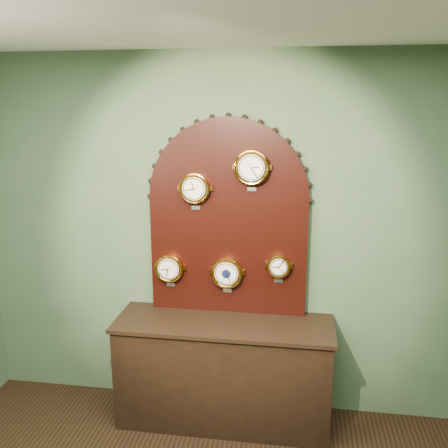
% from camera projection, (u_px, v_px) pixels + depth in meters
% --- Properties ---
extents(wall_back, '(4.00, 0.00, 4.00)m').
position_uv_depth(wall_back, '(229.00, 239.00, 3.79)').
color(wall_back, '#40593D').
rests_on(wall_back, ground).
extents(shop_counter, '(1.60, 0.50, 0.80)m').
position_uv_depth(shop_counter, '(224.00, 373.00, 3.77)').
color(shop_counter, black).
rests_on(shop_counter, ground_plane).
extents(display_board, '(1.26, 0.06, 1.53)m').
position_uv_depth(display_board, '(228.00, 212.00, 3.68)').
color(display_board, black).
rests_on(display_board, shop_counter).
extents(roman_clock, '(0.23, 0.08, 0.28)m').
position_uv_depth(roman_clock, '(195.00, 188.00, 3.61)').
color(roman_clock, '#C58229').
rests_on(roman_clock, display_board).
extents(arabic_clock, '(0.26, 0.08, 0.31)m').
position_uv_depth(arabic_clock, '(252.00, 167.00, 3.51)').
color(arabic_clock, '#C58229').
rests_on(arabic_clock, display_board).
extents(hygrometer, '(0.22, 0.08, 0.27)m').
position_uv_depth(hygrometer, '(169.00, 268.00, 3.79)').
color(hygrometer, '#C58229').
rests_on(hygrometer, display_board).
extents(barometer, '(0.24, 0.08, 0.29)m').
position_uv_depth(barometer, '(227.00, 273.00, 3.73)').
color(barometer, '#C58229').
rests_on(barometer, display_board).
extents(tide_clock, '(0.18, 0.08, 0.23)m').
position_uv_depth(tide_clock, '(279.00, 266.00, 3.66)').
color(tide_clock, '#C58229').
rests_on(tide_clock, display_board).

